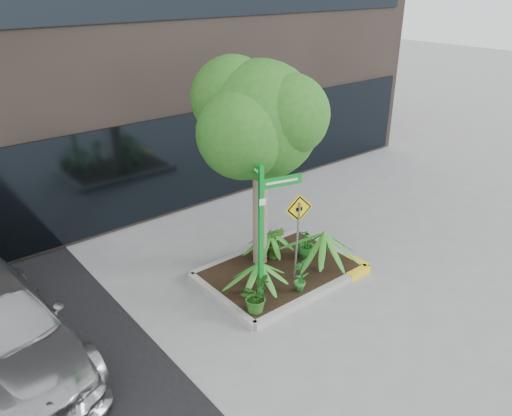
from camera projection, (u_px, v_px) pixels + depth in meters
ground at (282, 284)px, 10.58m from camera, size 80.00×80.00×0.00m
planter at (282, 271)px, 10.86m from camera, size 3.35×2.36×0.15m
tree at (260, 121)px, 9.81m from camera, size 3.06×2.71×4.59m
palm_front at (324, 233)px, 10.50m from camera, size 1.05×1.05×1.17m
palm_left at (259, 263)px, 9.74m from camera, size 0.84×0.84×0.93m
palm_back at (271, 232)px, 11.04m from camera, size 0.78×0.78×0.86m
shrub_a at (255, 296)px, 9.37m from camera, size 0.84×0.84×0.66m
shrub_b at (306, 243)px, 11.18m from camera, size 0.45×0.45×0.68m
shrub_c at (300, 275)px, 9.95m from camera, size 0.54×0.54×0.75m
shrub_d at (275, 242)px, 11.14m from camera, size 0.62×0.62×0.80m
street_sign_post at (262, 221)px, 9.18m from camera, size 0.85×1.01×2.96m
cattle_sign at (298, 223)px, 9.91m from camera, size 0.59×0.19×1.95m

